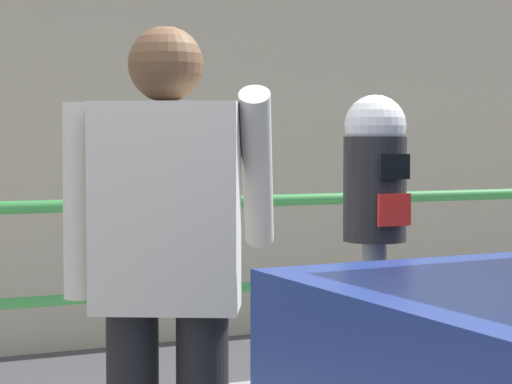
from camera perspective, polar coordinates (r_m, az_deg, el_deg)
name	(u,v)px	position (r m, az deg, el deg)	size (l,w,h in m)	color
parking_meter	(375,225)	(2.69, 7.27, -2.00)	(0.18, 0.19, 1.40)	slate
pedestrian_at_meter	(167,272)	(2.67, -5.45, -4.90)	(0.69, 0.42, 1.59)	black
background_railing	(132,255)	(4.50, -7.59, -3.86)	(24.06, 0.06, 1.00)	#2D7A38
backdrop_wall	(42,149)	(6.52, -12.93, 2.60)	(32.00, 0.50, 2.71)	#ADA38E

